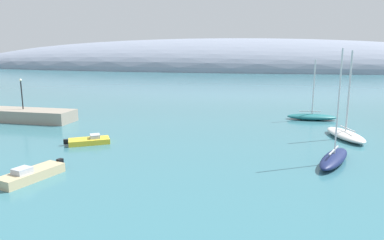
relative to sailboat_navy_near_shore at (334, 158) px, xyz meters
name	(u,v)px	position (x,y,z in m)	size (l,w,h in m)	color
breakwater_rocks	(6,114)	(-40.74, 10.02, 0.29)	(19.68, 3.90, 1.59)	gray
distant_ridge	(216,69)	(-36.32, 161.54, -0.51)	(314.58, 78.29, 32.51)	gray
sailboat_navy_near_shore	(334,158)	(0.00, 0.00, 0.00)	(3.95, 6.99, 9.48)	navy
sailboat_white_outer_mooring	(345,134)	(2.57, 9.47, 0.00)	(4.34, 7.41, 9.35)	white
sailboat_teal_end_of_line	(312,116)	(0.09, 19.73, -0.02)	(6.63, 2.56, 8.21)	#1E6B70
motorboat_yellow_foreground	(89,141)	(-23.22, 1.20, -0.20)	(4.41, 3.78, 0.93)	yellow
motorboat_sand_outer	(31,174)	(-22.18, -9.02, -0.11)	(2.82, 5.35, 1.09)	#C6B284
harbor_lamp_post	(21,90)	(-38.07, 10.23, 3.62)	(0.36, 0.36, 4.09)	black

